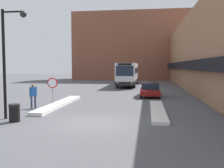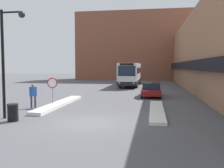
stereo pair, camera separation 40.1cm
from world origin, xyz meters
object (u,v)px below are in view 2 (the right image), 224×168
(trash_bin, at_px, (13,112))
(street_lamp, at_px, (8,51))
(pedestrian, at_px, (33,93))
(city_bus, at_px, (130,74))
(stop_sign, at_px, (52,86))
(parked_car_front, at_px, (151,89))

(trash_bin, bearing_deg, street_lamp, 133.62)
(street_lamp, distance_m, pedestrian, 4.48)
(pedestrian, xyz_separation_m, trash_bin, (0.92, -4.16, -0.56))
(city_bus, distance_m, trash_bin, 25.30)
(pedestrian, bearing_deg, stop_sign, -25.21)
(street_lamp, xyz_separation_m, pedestrian, (-0.33, 3.53, -2.73))
(city_bus, distance_m, parked_car_front, 13.15)
(stop_sign, distance_m, street_lamp, 4.92)
(city_bus, bearing_deg, trash_bin, -99.40)
(stop_sign, bearing_deg, parked_car_front, 45.81)
(stop_sign, height_order, trash_bin, stop_sign)
(parked_car_front, relative_size, stop_sign, 2.07)
(street_lamp, distance_m, trash_bin, 3.40)
(parked_car_front, bearing_deg, pedestrian, -135.49)
(pedestrian, bearing_deg, city_bus, 16.30)
(parked_car_front, distance_m, trash_bin, 14.20)
(stop_sign, height_order, street_lamp, street_lamp)
(parked_car_front, height_order, pedestrian, pedestrian)
(stop_sign, bearing_deg, trash_bin, -92.27)
(stop_sign, relative_size, street_lamp, 0.35)
(parked_car_front, distance_m, street_lamp, 14.33)
(street_lamp, bearing_deg, pedestrian, 95.34)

